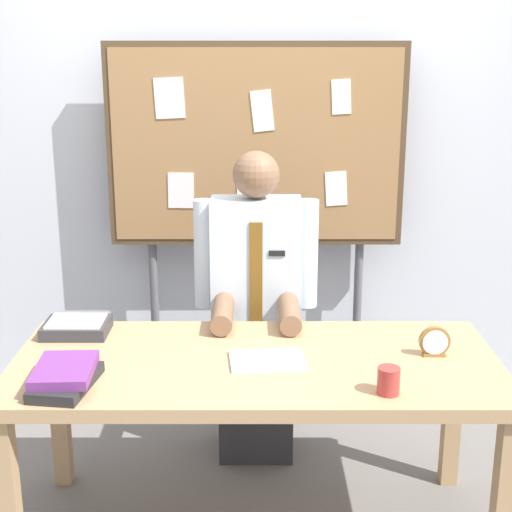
# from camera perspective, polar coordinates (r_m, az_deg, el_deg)

# --- Properties ---
(back_wall) EXTENTS (6.40, 0.08, 2.70)m
(back_wall) POSITION_cam_1_polar(r_m,az_deg,el_deg) (3.89, -0.02, 8.22)
(back_wall) COLOR silver
(back_wall) RESTS_ON ground_plane
(desk) EXTENTS (1.82, 0.80, 0.74)m
(desk) POSITION_cam_1_polar(r_m,az_deg,el_deg) (2.82, 0.01, -9.53)
(desk) COLOR tan
(desk) RESTS_ON ground_plane
(person) EXTENTS (0.55, 0.56, 1.43)m
(person) POSITION_cam_1_polar(r_m,az_deg,el_deg) (3.38, -0.01, -4.89)
(person) COLOR #2D2D33
(person) RESTS_ON ground_plane
(bulletin_board) EXTENTS (1.47, 0.09, 1.89)m
(bulletin_board) POSITION_cam_1_polar(r_m,az_deg,el_deg) (3.68, -0.02, 8.12)
(bulletin_board) COLOR #4C3823
(bulletin_board) RESTS_ON ground_plane
(book_stack) EXTENTS (0.22, 0.32, 0.07)m
(book_stack) POSITION_cam_1_polar(r_m,az_deg,el_deg) (2.65, -14.51, -8.99)
(book_stack) COLOR #262626
(book_stack) RESTS_ON desk
(open_notebook) EXTENTS (0.29, 0.21, 0.01)m
(open_notebook) POSITION_cam_1_polar(r_m,az_deg,el_deg) (2.77, 0.87, -8.05)
(open_notebook) COLOR white
(open_notebook) RESTS_ON desk
(desk_clock) EXTENTS (0.12, 0.04, 0.12)m
(desk_clock) POSITION_cam_1_polar(r_m,az_deg,el_deg) (2.88, 13.62, -6.52)
(desk_clock) COLOR olive
(desk_clock) RESTS_ON desk
(coffee_mug) EXTENTS (0.08, 0.08, 0.09)m
(coffee_mug) POSITION_cam_1_polar(r_m,az_deg,el_deg) (2.55, 10.20, -9.45)
(coffee_mug) COLOR #B23833
(coffee_mug) RESTS_ON desk
(paper_tray) EXTENTS (0.26, 0.20, 0.06)m
(paper_tray) POSITION_cam_1_polar(r_m,az_deg,el_deg) (3.10, -13.69, -5.36)
(paper_tray) COLOR #333338
(paper_tray) RESTS_ON desk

